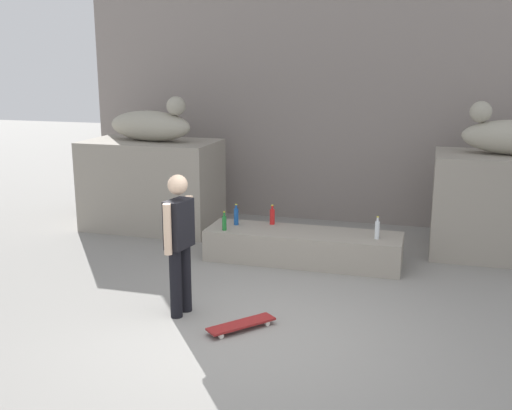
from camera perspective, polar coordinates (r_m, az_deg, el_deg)
The scene contains 12 objects.
ground_plane at distance 6.79m, azimuth -0.20°, elevation -12.05°, with size 40.00×40.00×0.00m, color gray.
facade_wall at distance 11.40m, azimuth 7.68°, elevation 15.81°, with size 9.39×0.60×6.84m, color gray.
pedestal_left at distance 10.89m, azimuth -9.68°, elevation 1.87°, with size 2.30×1.29×1.56m, color gray.
pedestal_right at distance 9.91m, azimuth 22.80°, elevation -0.14°, with size 2.30×1.29×1.56m, color gray.
statue_reclining_left at distance 10.71m, azimuth -9.74°, elevation 7.43°, with size 1.67×0.84×0.78m.
ledge_block at distance 9.05m, azimuth 4.40°, elevation -3.91°, with size 2.87×0.80×0.47m, color gray.
skater at distance 7.06m, azimuth -7.19°, elevation -3.15°, with size 0.26×0.53×1.67m.
skateboard at distance 6.89m, azimuth -1.38°, elevation -11.09°, with size 0.68×0.74×0.08m.
bottle_red at distance 9.32m, azimuth 1.53°, elevation -1.06°, with size 0.08×0.08×0.30m.
bottle_clear at distance 8.73m, azimuth 11.27°, elevation -2.25°, with size 0.07×0.07×0.32m.
bottle_green at distance 9.01m, azimuth -2.98°, elevation -1.65°, with size 0.06×0.06×0.29m.
bottle_blue at distance 9.29m, azimuth -1.87°, elevation -1.05°, with size 0.07×0.07×0.32m.
Camera 1 is at (1.72, -5.89, 2.92)m, focal length 42.78 mm.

